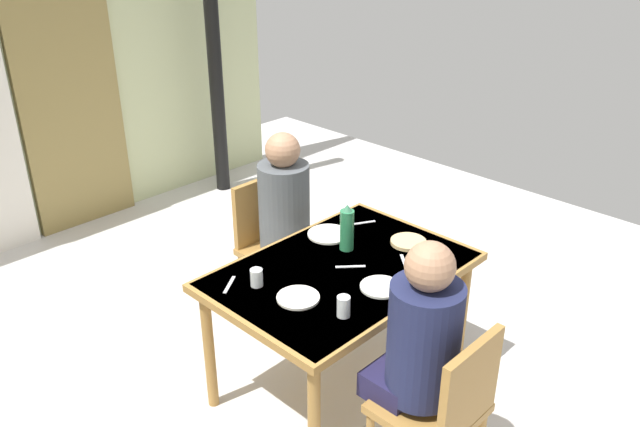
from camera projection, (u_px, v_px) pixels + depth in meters
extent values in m
plane|color=silver|center=(255.00, 406.00, 3.37)|extent=(7.08, 7.08, 0.00)
cube|color=olive|center=(70.00, 102.00, 4.90)|extent=(0.80, 0.05, 2.00)
cylinder|color=black|center=(213.00, 41.00, 5.35)|extent=(0.12, 0.12, 2.66)
cube|color=#A17438|center=(342.00, 271.00, 3.22)|extent=(1.28, 0.88, 0.04)
cube|color=pink|center=(342.00, 268.00, 3.21)|extent=(1.23, 0.85, 0.00)
cylinder|color=#A17438|center=(314.00, 425.00, 2.77)|extent=(0.06, 0.06, 0.69)
cylinder|color=#A17438|center=(462.00, 315.00, 3.51)|extent=(0.06, 0.06, 0.69)
cylinder|color=#A17438|center=(209.00, 350.00, 3.24)|extent=(0.06, 0.06, 0.69)
cylinder|color=#A17438|center=(359.00, 266.00, 3.98)|extent=(0.06, 0.06, 0.69)
cube|color=#A17438|center=(428.00, 408.00, 2.72)|extent=(0.40, 0.40, 0.04)
cube|color=#A17438|center=(470.00, 389.00, 2.52)|extent=(0.38, 0.04, 0.42)
cylinder|color=#A17438|center=(416.00, 412.00, 3.05)|extent=(0.04, 0.04, 0.41)
cube|color=#A17438|center=(280.00, 252.00, 3.93)|extent=(0.40, 0.40, 0.04)
cube|color=#A17438|center=(259.00, 212.00, 3.95)|extent=(0.38, 0.04, 0.42)
cylinder|color=#A17438|center=(319.00, 285.00, 4.04)|extent=(0.04, 0.04, 0.41)
cylinder|color=#A17438|center=(279.00, 308.00, 3.82)|extent=(0.04, 0.04, 0.41)
cylinder|color=#A17438|center=(282.00, 266.00, 4.26)|extent=(0.04, 0.04, 0.41)
cylinder|color=#A17438|center=(242.00, 286.00, 4.04)|extent=(0.04, 0.04, 0.41)
cube|color=#201D42|center=(399.00, 379.00, 2.80)|extent=(0.30, 0.22, 0.12)
cylinder|color=#1E2347|center=(424.00, 341.00, 2.61)|extent=(0.30, 0.30, 0.52)
sphere|color=#A87A5B|center=(430.00, 267.00, 2.46)|extent=(0.20, 0.20, 0.20)
cube|color=#465056|center=(298.00, 252.00, 3.81)|extent=(0.30, 0.22, 0.12)
cylinder|color=#4C5156|center=(284.00, 207.00, 3.76)|extent=(0.30, 0.30, 0.52)
sphere|color=#A87A5B|center=(283.00, 150.00, 3.61)|extent=(0.20, 0.20, 0.20)
cylinder|color=#29784A|center=(347.00, 230.00, 3.33)|extent=(0.07, 0.07, 0.22)
cone|color=#347251|center=(347.00, 208.00, 3.28)|extent=(0.05, 0.05, 0.03)
cylinder|color=white|center=(381.00, 287.00, 3.04)|extent=(0.20, 0.20, 0.01)
cylinder|color=white|center=(298.00, 298.00, 2.96)|extent=(0.20, 0.20, 0.01)
cylinder|color=white|center=(329.00, 234.00, 3.52)|extent=(0.23, 0.23, 0.01)
cylinder|color=silver|center=(257.00, 278.00, 3.04)|extent=(0.06, 0.06, 0.09)
cylinder|color=silver|center=(344.00, 306.00, 2.82)|extent=(0.06, 0.06, 0.10)
cylinder|color=#DBB77A|center=(408.00, 242.00, 3.43)|extent=(0.19, 0.19, 0.02)
cube|color=silver|center=(350.00, 267.00, 3.21)|extent=(0.12, 0.11, 0.00)
cube|color=silver|center=(363.00, 223.00, 3.65)|extent=(0.14, 0.08, 0.00)
cube|color=silver|center=(229.00, 285.00, 3.06)|extent=(0.13, 0.10, 0.00)
cube|color=silver|center=(404.00, 262.00, 3.26)|extent=(0.11, 0.12, 0.00)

